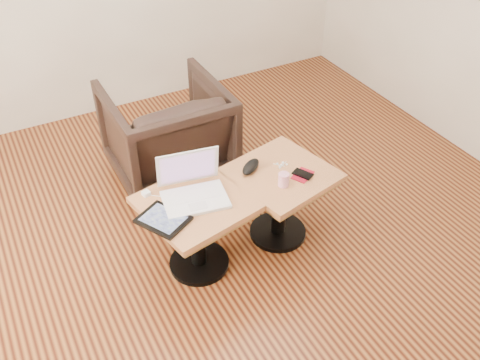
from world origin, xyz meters
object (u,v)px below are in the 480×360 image
laptop (193,189)px  striped_cup (284,180)px  armchair (167,134)px  side_table_left (196,218)px  side_table_right (280,188)px

laptop → striped_cup: laptop is taller
armchair → laptop: bearing=78.2°
side_table_left → side_table_right: same height
side_table_right → striped_cup: 0.22m
side_table_right → striped_cup: bearing=-129.3°
laptop → striped_cup: (0.51, -0.16, -0.01)m
side_table_left → armchair: armchair is taller
laptop → armchair: 0.94m
laptop → striped_cup: 0.54m
side_table_left → laptop: 0.19m
side_table_left → striped_cup: 0.56m
side_table_left → striped_cup: size_ratio=8.07×
side_table_right → striped_cup: size_ratio=8.16×
side_table_left → side_table_right: size_ratio=0.99×
laptop → armchair: laptop is taller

